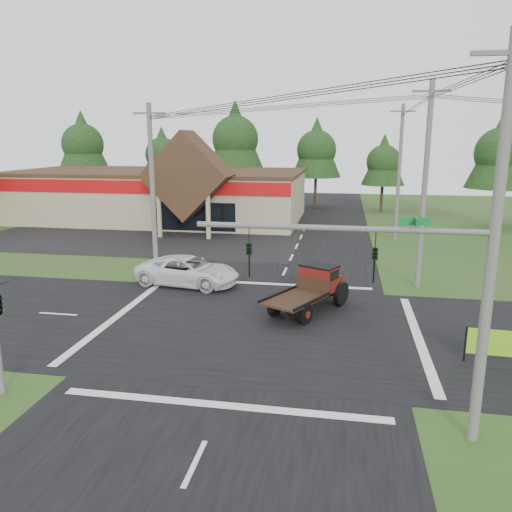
# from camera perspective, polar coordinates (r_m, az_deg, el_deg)

# --- Properties ---
(ground) EXTENTS (120.00, 120.00, 0.00)m
(ground) POSITION_cam_1_polar(r_m,az_deg,el_deg) (23.00, 0.32, -8.17)
(ground) COLOR #274719
(ground) RESTS_ON ground
(road_ns) EXTENTS (12.00, 120.00, 0.02)m
(road_ns) POSITION_cam_1_polar(r_m,az_deg,el_deg) (23.00, 0.32, -8.14)
(road_ns) COLOR black
(road_ns) RESTS_ON ground
(road_ew) EXTENTS (120.00, 12.00, 0.02)m
(road_ew) POSITION_cam_1_polar(r_m,az_deg,el_deg) (23.00, 0.32, -8.14)
(road_ew) COLOR black
(road_ew) RESTS_ON ground
(parking_apron) EXTENTS (28.00, 14.00, 0.02)m
(parking_apron) POSITION_cam_1_polar(r_m,az_deg,el_deg) (44.61, -13.41, 2.00)
(parking_apron) COLOR black
(parking_apron) RESTS_ON ground
(cvs_building) EXTENTS (30.40, 18.20, 9.19)m
(cvs_building) POSITION_cam_1_polar(r_m,az_deg,el_deg) (54.53, -10.84, 7.03)
(cvs_building) COLOR tan
(cvs_building) RESTS_ON ground
(traffic_signal_mast) EXTENTS (8.12, 0.24, 7.00)m
(traffic_signal_mast) POSITION_cam_1_polar(r_m,az_deg,el_deg) (14.35, 18.51, -3.46)
(traffic_signal_mast) COLOR #595651
(traffic_signal_mast) RESTS_ON ground
(utility_pole_nr) EXTENTS (2.00, 0.30, 11.00)m
(utility_pole_nr) POSITION_cam_1_polar(r_m,az_deg,el_deg) (14.42, 25.48, 0.98)
(utility_pole_nr) COLOR #595651
(utility_pole_nr) RESTS_ON ground
(utility_pole_nw) EXTENTS (2.00, 0.30, 10.50)m
(utility_pole_nw) POSITION_cam_1_polar(r_m,az_deg,el_deg) (31.49, -11.74, 7.46)
(utility_pole_nw) COLOR #595651
(utility_pole_nw) RESTS_ON ground
(utility_pole_ne) EXTENTS (2.00, 0.30, 11.50)m
(utility_pole_ne) POSITION_cam_1_polar(r_m,az_deg,el_deg) (29.55, 18.72, 7.66)
(utility_pole_ne) COLOR #595651
(utility_pole_ne) RESTS_ON ground
(utility_pole_n) EXTENTS (2.00, 0.30, 11.20)m
(utility_pole_n) POSITION_cam_1_polar(r_m,az_deg,el_deg) (43.42, 16.04, 9.18)
(utility_pole_n) COLOR #595651
(utility_pole_n) RESTS_ON ground
(tree_row_a) EXTENTS (6.72, 6.72, 12.12)m
(tree_row_a) POSITION_cam_1_polar(r_m,az_deg,el_deg) (69.76, -19.21, 12.18)
(tree_row_a) COLOR #332316
(tree_row_a) RESTS_ON ground
(tree_row_b) EXTENTS (5.60, 5.60, 10.10)m
(tree_row_b) POSITION_cam_1_polar(r_m,az_deg,el_deg) (67.41, -10.67, 11.51)
(tree_row_b) COLOR #332316
(tree_row_b) RESTS_ON ground
(tree_row_c) EXTENTS (7.28, 7.28, 13.13)m
(tree_row_c) POSITION_cam_1_polar(r_m,az_deg,el_deg) (63.60, -2.38, 13.45)
(tree_row_c) COLOR #332316
(tree_row_c) RESTS_ON ground
(tree_row_d) EXTENTS (6.16, 6.16, 11.11)m
(tree_row_d) POSITION_cam_1_polar(r_m,az_deg,el_deg) (63.23, 6.93, 12.16)
(tree_row_d) COLOR #332316
(tree_row_d) RESTS_ON ground
(tree_row_e) EXTENTS (5.04, 5.04, 9.09)m
(tree_row_e) POSITION_cam_1_polar(r_m,az_deg,el_deg) (61.32, 14.39, 10.56)
(tree_row_e) COLOR #332316
(tree_row_e) RESTS_ON ground
(tree_side_ne) EXTENTS (6.16, 6.16, 11.11)m
(tree_side_ne) POSITION_cam_1_polar(r_m,az_deg,el_deg) (53.12, 26.26, 10.76)
(tree_side_ne) COLOR #332316
(tree_side_ne) RESTS_ON ground
(antique_flatbed_truck) EXTENTS (4.29, 5.68, 2.24)m
(antique_flatbed_truck) POSITION_cam_1_polar(r_m,az_deg,el_deg) (24.82, 5.92, -3.89)
(antique_flatbed_truck) COLOR #530B0E
(antique_flatbed_truck) RESTS_ON ground
(white_pickup) EXTENTS (6.39, 3.64, 1.68)m
(white_pickup) POSITION_cam_1_polar(r_m,az_deg,el_deg) (29.60, -7.78, -1.70)
(white_pickup) COLOR white
(white_pickup) RESTS_ON ground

